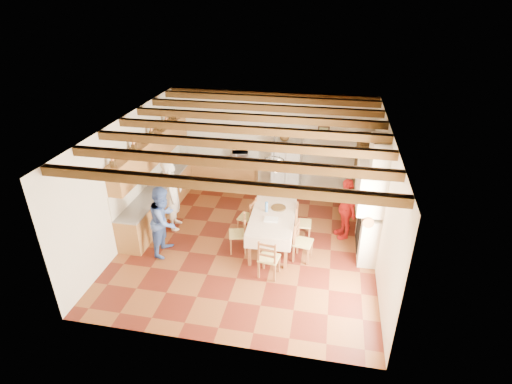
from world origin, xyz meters
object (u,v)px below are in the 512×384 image
at_px(person_man, 173,194).
at_px(microwave, 240,156).
at_px(refrigerator, 287,167).
at_px(chair_end_far, 279,204).
at_px(person_woman_red, 345,208).
at_px(chair_left_near, 238,233).
at_px(chair_end_near, 269,257).
at_px(dining_table, 272,218).
at_px(chair_left_far, 247,216).
at_px(chair_right_far, 303,223).
at_px(chair_right_near, 303,242).
at_px(hutch, 363,174).
at_px(person_woman_blue, 164,220).

xyz_separation_m(person_man, microwave, (1.17, 2.63, 0.07)).
bearing_deg(person_man, refrigerator, -57.51).
height_order(refrigerator, chair_end_far, refrigerator).
distance_m(person_man, person_woman_red, 4.36).
height_order(chair_left_near, chair_end_near, same).
relative_size(dining_table, chair_left_near, 2.09).
distance_m(refrigerator, chair_left_far, 2.60).
distance_m(chair_right_far, chair_end_near, 1.66).
bearing_deg(chair_left_near, chair_right_near, 73.08).
bearing_deg(microwave, dining_table, -76.69).
distance_m(hutch, chair_left_near, 4.05).
relative_size(hutch, person_woman_blue, 1.21).
bearing_deg(refrigerator, microwave, 179.73).
relative_size(dining_table, chair_right_far, 2.09).
distance_m(dining_table, microwave, 3.33).
bearing_deg(chair_right_far, chair_end_near, 156.95).
xyz_separation_m(chair_end_near, person_woman_blue, (-2.54, 0.43, 0.38)).
height_order(chair_left_near, person_woman_red, person_woman_red).
bearing_deg(refrigerator, person_woman_red, -48.55).
xyz_separation_m(chair_right_far, person_man, (-3.35, -0.04, 0.48)).
xyz_separation_m(hutch, dining_table, (-2.19, -2.34, -0.26)).
xyz_separation_m(hutch, person_man, (-4.82, -1.99, -0.07)).
xyz_separation_m(chair_left_near, chair_end_near, (0.88, -0.79, 0.00)).
relative_size(person_man, person_woman_red, 1.20).
relative_size(chair_right_near, person_man, 0.50).
bearing_deg(dining_table, hutch, 46.96).
xyz_separation_m(chair_left_near, person_woman_blue, (-1.66, -0.36, 0.38)).
height_order(dining_table, person_man, person_man).
xyz_separation_m(hutch, microwave, (-3.65, 0.64, -0.00)).
relative_size(chair_end_far, microwave, 2.01).
distance_m(chair_end_near, person_man, 3.17).
height_order(chair_end_near, microwave, microwave).
relative_size(hutch, person_woman_red, 1.29).
relative_size(refrigerator, chair_left_far, 1.74).
height_order(hutch, dining_table, hutch).
bearing_deg(chair_end_near, microwave, -60.84).
bearing_deg(microwave, chair_end_near, -82.03).
bearing_deg(person_man, chair_left_near, -122.92).
height_order(hutch, person_woman_blue, hutch).
distance_m(hutch, dining_table, 3.21).
bearing_deg(chair_right_near, refrigerator, 22.56).
relative_size(refrigerator, hutch, 0.80).
bearing_deg(chair_left_near, person_woman_blue, -92.30).
relative_size(chair_right_near, chair_end_far, 1.00).
xyz_separation_m(hutch, chair_end_far, (-2.19, -1.11, -0.56)).
xyz_separation_m(chair_right_far, chair_end_far, (-0.71, 0.84, 0.00)).
relative_size(chair_left_far, person_woman_red, 0.60).
bearing_deg(dining_table, chair_left_far, 149.51).
xyz_separation_m(refrigerator, chair_right_far, (0.73, -2.51, -0.35)).
height_order(chair_left_far, person_woman_red, person_woman_red).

